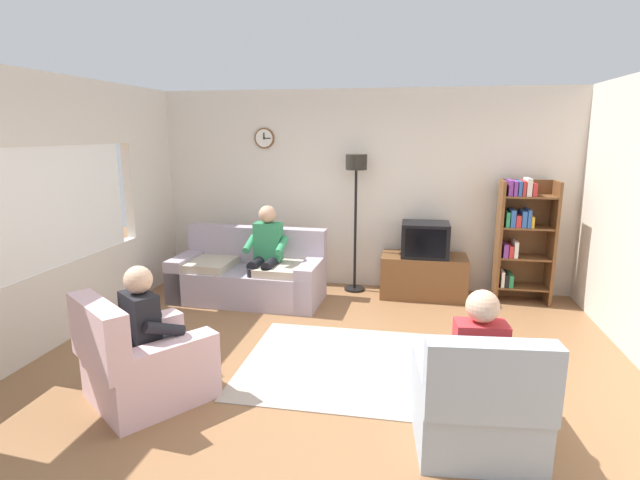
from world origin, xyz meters
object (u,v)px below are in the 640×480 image
Objects in this scene: tv_stand at (423,276)px; person_in_left_armchair at (152,326)px; couch at (249,276)px; floor_lamp at (356,185)px; armchair_near_bookshelf at (475,406)px; bookshelf at (521,235)px; tv at (425,239)px; armchair_near_window at (145,365)px; person_in_right_armchair at (476,357)px; person_on_couch at (266,250)px.

person_in_left_armchair reaches higher than tv_stand.
floor_lamp is (1.30, 0.62, 1.14)m from couch.
couch is 3.65m from armchair_near_bookshelf.
bookshelf is 0.86× the size of floor_lamp.
tv is (2.22, 0.50, 0.46)m from couch.
armchair_near_window is 1.06× the size of person_in_right_armchair.
tv_stand is at bearing 95.34° from armchair_near_bookshelf.
armchair_near_bookshelf is at bearing -84.66° from tv_stand.
armchair_near_window is (-0.03, -2.51, -0.02)m from couch.
tv is 0.51× the size of armchair_near_window.
couch and armchair_near_window have the same top height.
bookshelf is (3.41, 0.59, 0.55)m from couch.
armchair_near_window is 2.57m from person_in_right_armchair.
tv reaches higher than tv_stand.
bookshelf is 1.67× the size of armchair_near_bookshelf.
floor_lamp reaches higher than couch.
tv is 0.54× the size of person_in_left_armchair.
person_in_right_armchair is at bearing 95.34° from armchair_near_bookshelf.
armchair_near_window is (-2.26, -3.04, 0.01)m from tv_stand.
person_on_couch is (0.30, 2.40, 0.41)m from armchair_near_window.
couch is 1.73× the size of person_in_right_armchair.
armchair_near_bookshelf is 0.85× the size of person_in_left_armchair.
tv is 0.63× the size of armchair_near_bookshelf.
bookshelf is (1.19, 0.07, 0.58)m from tv_stand.
armchair_near_bookshelf is 0.77× the size of person_on_couch.
person_in_right_armchair is (-0.01, 0.09, 0.32)m from armchair_near_bookshelf.
bookshelf is (1.19, 0.09, 0.08)m from tv.
floor_lamp is (-0.92, 0.10, 1.17)m from tv_stand.
person_in_left_armchair is at bearing -138.20° from bookshelf.
person_in_left_armchair reaches higher than couch.
tv is (-0.00, -0.02, 0.50)m from tv_stand.
couch reaches higher than tv_stand.
floor_lamp is at bearing 110.84° from person_in_right_armchair.
floor_lamp is at bearing 173.87° from tv_stand.
person_on_couch is at bearing 131.65° from armchair_near_bookshelf.
person_on_couch is at bearing -162.12° from tv_stand.
tv is 0.38× the size of bookshelf.
person_in_right_armchair is (2.49, -0.11, 0.00)m from person_in_left_armchair.
person_on_couch is (-2.25, 2.53, 0.41)m from armchair_near_bookshelf.
couch is at bearing -167.40° from tv.
person_in_left_armchair is at bearing -112.75° from floor_lamp.
armchair_near_bookshelf is at bearing -105.41° from bookshelf.
person_on_couch is 2.35m from person_in_left_armchair.
armchair_near_bookshelf is 0.33m from person_in_right_armchair.
couch is at bearing -170.17° from bookshelf.
tv_stand is 1.49m from floor_lamp.
armchair_near_bookshelf is (0.30, -3.14, -0.49)m from tv.
armchair_near_bookshelf is 0.85× the size of person_in_right_armchair.
person_on_couch reaches higher than couch.
person_in_right_armchair is (2.51, -2.56, 0.29)m from couch.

